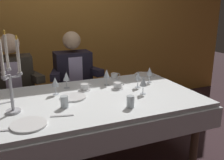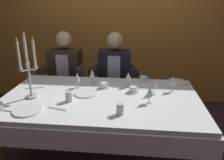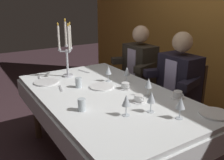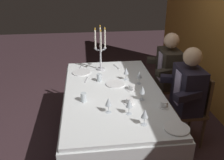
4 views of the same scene
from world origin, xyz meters
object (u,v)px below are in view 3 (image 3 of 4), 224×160
dining_table (106,105)px  wine_glass_5 (148,84)px  wine_glass_4 (151,98)px  seated_diner_1 (179,79)px  wine_glass_2 (127,72)px  wine_glass_3 (181,104)px  water_tumbler_1 (79,83)px  dinner_plate_1 (215,114)px  dinner_plate_2 (101,87)px  candelabra (67,51)px  coffee_cup_0 (139,99)px  wine_glass_0 (126,101)px  wine_glass_1 (108,71)px  dinner_plate_0 (46,82)px  coffee_cup_2 (126,86)px  coffee_cup_1 (178,95)px  water_tumbler_0 (82,105)px  seated_diner_0 (140,65)px

dining_table → wine_glass_5: (0.25, 0.28, 0.23)m
wine_glass_4 → seated_diner_1: seated_diner_1 is taller
wine_glass_2 → wine_glass_4: size_ratio=1.00×
wine_glass_3 → water_tumbler_1: (-0.98, -0.33, -0.07)m
wine_glass_2 → wine_glass_5: (0.40, -0.06, 0.00)m
wine_glass_2 → seated_diner_1: size_ratio=0.13×
dinner_plate_1 → wine_glass_4: 0.48m
dinner_plate_2 → seated_diner_1: bearing=75.6°
wine_glass_3 → candelabra: bearing=-168.3°
wine_glass_4 → coffee_cup_0: bearing=167.9°
candelabra → wine_glass_0: bearing=-0.7°
seated_diner_1 → dining_table: bearing=-93.7°
wine_glass_1 → water_tumbler_1: 0.35m
dinner_plate_0 → seated_diner_1: size_ratio=0.20×
dinner_plate_2 → coffee_cup_2: (0.16, 0.17, 0.02)m
coffee_cup_0 → coffee_cup_1: bearing=71.6°
candelabra → water_tumbler_0: bearing=-16.1°
water_tumbler_1 → coffee_cup_0: 0.65m
wine_glass_4 → water_tumbler_0: 0.53m
dining_table → wine_glass_2: (-0.15, 0.34, 0.23)m
wine_glass_0 → seated_diner_0: seated_diner_0 is taller
dinner_plate_0 → seated_diner_1: bearing=63.2°
water_tumbler_0 → water_tumbler_1: bearing=157.6°
dinner_plate_2 → wine_glass_0: size_ratio=1.41×
dinner_plate_2 → seated_diner_0: (-0.46, 0.84, -0.01)m
water_tumbler_0 → seated_diner_0: 1.48m
seated_diner_0 → seated_diner_1: bearing=0.0°
water_tumbler_0 → dinner_plate_1: bearing=53.6°
wine_glass_5 → wine_glass_3: bearing=-11.0°
candelabra → wine_glass_5: (0.91, 0.37, -0.17)m
water_tumbler_0 → coffee_cup_0: 0.48m
dinner_plate_0 → seated_diner_1: seated_diner_1 is taller
wine_glass_3 → wine_glass_5: (-0.45, 0.09, 0.00)m
dinner_plate_0 → coffee_cup_1: (1.00, 0.83, 0.02)m
dinner_plate_0 → water_tumbler_0: size_ratio=2.57×
coffee_cup_0 → dinner_plate_2: bearing=-169.5°
water_tumbler_0 → candelabra: bearing=163.9°
coffee_cup_1 → seated_diner_0: seated_diner_0 is taller
wine_glass_1 → coffee_cup_2: (0.29, 0.02, -0.09)m
coffee_cup_0 → dinner_plate_0: bearing=-150.8°
wine_glass_3 → wine_glass_1: bearing=179.6°
wine_glass_5 → coffee_cup_0: size_ratio=1.24×
candelabra → coffee_cup_2: size_ratio=4.71×
candelabra → dinner_plate_1: bearing=20.7°
wine_glass_1 → wine_glass_0: bearing=-22.2°
coffee_cup_1 → coffee_cup_2: bearing=-148.9°
dinner_plate_1 → coffee_cup_2: size_ratio=1.73×
dining_table → water_tumbler_1: size_ratio=20.09×
wine_glass_3 → wine_glass_4: bearing=-152.1°
seated_diner_0 → seated_diner_1: same height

